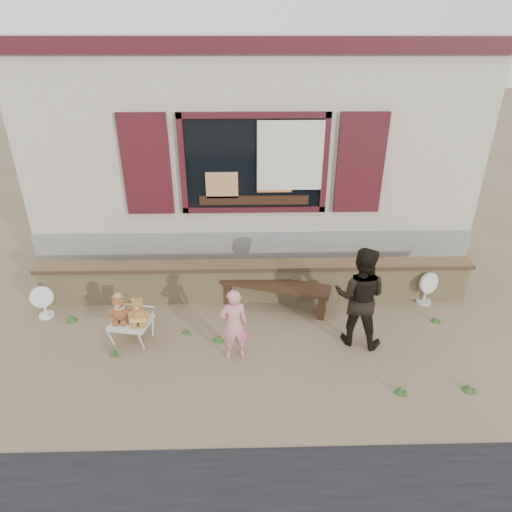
{
  "coord_description": "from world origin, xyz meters",
  "views": [
    {
      "loc": [
        -0.15,
        -5.17,
        3.86
      ],
      "look_at": [
        0.0,
        0.6,
        1.0
      ],
      "focal_mm": 30.0,
      "sensor_mm": 36.0,
      "label": 1
    }
  ],
  "objects_px": {
    "child": "(234,324)",
    "folding_chair": "(131,323)",
    "adult": "(360,297)",
    "bench": "(275,290)",
    "teddy_bear_right": "(138,310)",
    "teddy_bear_left": "(120,307)"
  },
  "relations": [
    {
      "from": "child",
      "to": "folding_chair",
      "type": "bearing_deg",
      "value": -26.97
    },
    {
      "from": "folding_chair",
      "to": "adult",
      "type": "bearing_deg",
      "value": 9.91
    },
    {
      "from": "bench",
      "to": "teddy_bear_right",
      "type": "height_order",
      "value": "teddy_bear_right"
    },
    {
      "from": "teddy_bear_right",
      "to": "adult",
      "type": "distance_m",
      "value": 3.08
    },
    {
      "from": "bench",
      "to": "teddy_bear_left",
      "type": "relative_size",
      "value": 4.12
    },
    {
      "from": "child",
      "to": "bench",
      "type": "bearing_deg",
      "value": -129.84
    },
    {
      "from": "child",
      "to": "teddy_bear_left",
      "type": "bearing_deg",
      "value": -26.69
    },
    {
      "from": "folding_chair",
      "to": "adult",
      "type": "height_order",
      "value": "adult"
    },
    {
      "from": "folding_chair",
      "to": "adult",
      "type": "distance_m",
      "value": 3.24
    },
    {
      "from": "teddy_bear_right",
      "to": "adult",
      "type": "bearing_deg",
      "value": 10.36
    },
    {
      "from": "teddy_bear_right",
      "to": "child",
      "type": "height_order",
      "value": "child"
    },
    {
      "from": "bench",
      "to": "teddy_bear_left",
      "type": "bearing_deg",
      "value": -142.78
    },
    {
      "from": "bench",
      "to": "child",
      "type": "relative_size",
      "value": 1.69
    },
    {
      "from": "teddy_bear_left",
      "to": "adult",
      "type": "xyz_separation_m",
      "value": [
        3.35,
        -0.12,
        0.2
      ]
    },
    {
      "from": "teddy_bear_right",
      "to": "adult",
      "type": "relative_size",
      "value": 0.28
    },
    {
      "from": "bench",
      "to": "teddy_bear_right",
      "type": "distance_m",
      "value": 2.16
    },
    {
      "from": "teddy_bear_left",
      "to": "child",
      "type": "xyz_separation_m",
      "value": [
        1.61,
        -0.42,
        -0.02
      ]
    },
    {
      "from": "bench",
      "to": "folding_chair",
      "type": "relative_size",
      "value": 2.88
    },
    {
      "from": "folding_chair",
      "to": "teddy_bear_right",
      "type": "relative_size",
      "value": 1.48
    },
    {
      "from": "bench",
      "to": "folding_chair",
      "type": "xyz_separation_m",
      "value": [
        -2.11,
        -0.82,
        -0.03
      ]
    },
    {
      "from": "teddy_bear_left",
      "to": "adult",
      "type": "relative_size",
      "value": 0.29
    },
    {
      "from": "folding_chair",
      "to": "child",
      "type": "relative_size",
      "value": 0.59
    }
  ]
}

